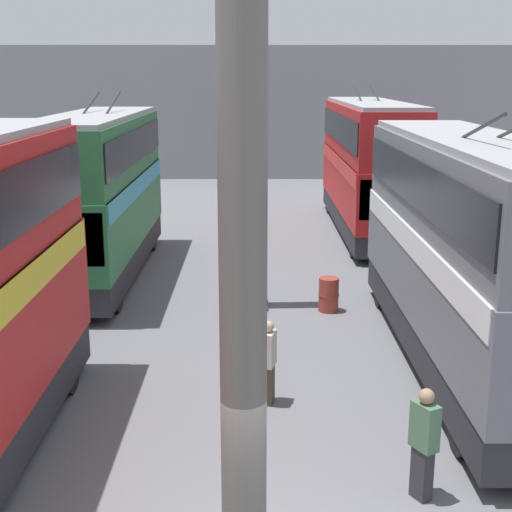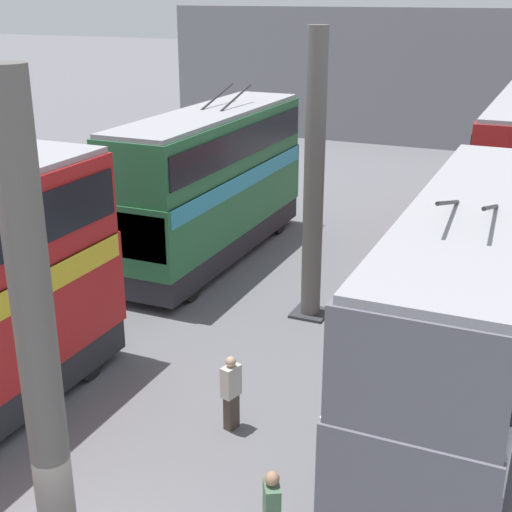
% 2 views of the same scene
% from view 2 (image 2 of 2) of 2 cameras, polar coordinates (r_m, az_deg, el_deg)
% --- Properties ---
extents(depot_back_wall, '(0.50, 36.00, 7.84)m').
position_cam_2_polar(depot_back_wall, '(42.89, 15.99, 13.30)').
color(depot_back_wall, gray).
rests_on(depot_back_wall, ground_plane).
extents(support_column_near, '(0.99, 0.99, 7.89)m').
position_cam_2_polar(support_column_near, '(10.12, -16.87, -9.09)').
color(support_column_near, '#605B56').
rests_on(support_column_near, ground_plane).
extents(support_column_far, '(0.99, 0.99, 7.89)m').
position_cam_2_polar(support_column_far, '(19.16, 4.65, 5.73)').
color(support_column_far, '#605B56').
rests_on(support_column_far, ground_plane).
extents(bus_left_near, '(10.83, 2.54, 5.57)m').
position_cam_2_polar(bus_left_near, '(14.74, 16.50, -3.78)').
color(bus_left_near, black).
rests_on(bus_left_near, ground_plane).
extents(bus_right_far, '(9.95, 2.54, 5.65)m').
position_cam_2_polar(bus_right_far, '(23.92, -3.60, 6.35)').
color(bus_right_far, black).
rests_on(bus_right_far, ground_plane).
extents(person_aisle_midway, '(0.47, 0.34, 1.68)m').
position_cam_2_polar(person_aisle_midway, '(15.01, -2.00, -10.74)').
color(person_aisle_midway, '#473D33').
rests_on(person_aisle_midway, ground_plane).
extents(oil_drum, '(0.56, 0.56, 0.92)m').
position_cam_2_polar(oil_drum, '(19.35, 9.87, -4.97)').
color(oil_drum, '#933828').
rests_on(oil_drum, ground_plane).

